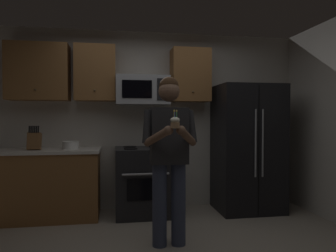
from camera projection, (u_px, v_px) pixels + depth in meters
name	position (u px, v px, depth m)	size (l,w,h in m)	color
wall_back	(151.00, 120.00, 4.76)	(4.40, 0.10, 2.60)	beige
oven_range	(143.00, 181.00, 4.37)	(0.76, 0.70, 0.93)	black
microwave	(143.00, 90.00, 4.45)	(0.74, 0.41, 0.40)	#9EA0A5
refrigerator	(248.00, 148.00, 4.56)	(0.90, 0.75, 1.80)	black
cabinet_row_upper	(101.00, 74.00, 4.40)	(2.78, 0.36, 0.76)	brown
counter_left	(45.00, 184.00, 4.18)	(1.44, 0.66, 0.92)	brown
knife_block	(34.00, 141.00, 4.09)	(0.16, 0.15, 0.32)	brown
bowl_large_white	(71.00, 145.00, 4.23)	(0.22, 0.22, 0.10)	white
person	(169.00, 151.00, 3.28)	(0.60, 0.48, 1.76)	#383F59
cupcake	(175.00, 122.00, 2.95)	(0.09, 0.09, 0.17)	#A87F56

